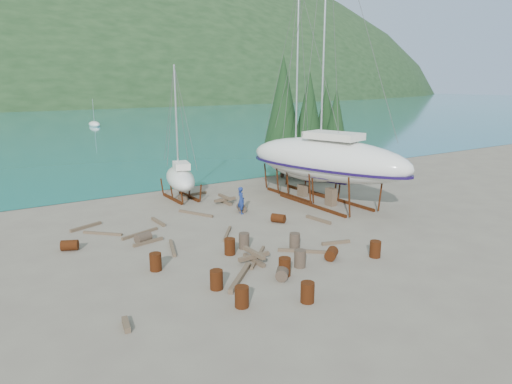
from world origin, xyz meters
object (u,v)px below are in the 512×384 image
large_sailboat_near (326,159)px  worker (241,200)px  large_sailboat_far (299,163)px  small_sailboat_shore (180,178)px

large_sailboat_near → worker: size_ratio=11.12×
large_sailboat_far → worker: 7.39m
large_sailboat_far → worker: size_ratio=8.55×
worker → large_sailboat_far: bearing=-65.0°
small_sailboat_shore → worker: bearing=-58.6°
large_sailboat_near → small_sailboat_shore: (-8.52, 7.34, -1.72)m
large_sailboat_far → small_sailboat_shore: size_ratio=1.60×
large_sailboat_far → worker: (-6.85, -2.15, -1.72)m
small_sailboat_shore → worker: 6.48m
large_sailboat_far → small_sailboat_shore: large_sailboat_far is taller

